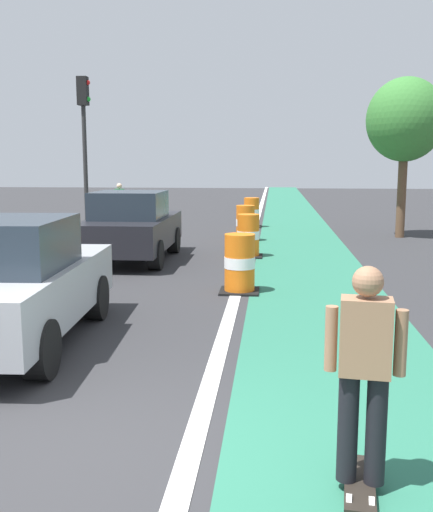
# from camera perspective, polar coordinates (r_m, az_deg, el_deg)

# --- Properties ---
(ground_plane) EXTENTS (100.00, 100.00, 0.00)m
(ground_plane) POSITION_cam_1_polar(r_m,az_deg,el_deg) (5.29, -12.94, -18.20)
(ground_plane) COLOR #2D2D30
(bike_lane_strip) EXTENTS (2.50, 80.00, 0.01)m
(bike_lane_strip) POSITION_cam_1_polar(r_m,az_deg,el_deg) (16.64, 8.33, 0.70)
(bike_lane_strip) COLOR #286B51
(bike_lane_strip) RESTS_ON ground
(lane_divider_stripe) EXTENTS (0.20, 80.00, 0.01)m
(lane_divider_stripe) POSITION_cam_1_polar(r_m,az_deg,el_deg) (16.64, 3.16, 0.78)
(lane_divider_stripe) COLOR silver
(lane_divider_stripe) RESTS_ON ground
(skateboarder_on_lane) EXTENTS (0.57, 0.82, 1.69)m
(skateboarder_on_lane) POSITION_cam_1_polar(r_m,az_deg,el_deg) (4.44, 14.05, -10.88)
(skateboarder_on_lane) COLOR black
(skateboarder_on_lane) RESTS_ON ground
(parked_sedan_nearest) EXTENTS (2.10, 4.20, 1.70)m
(parked_sedan_nearest) POSITION_cam_1_polar(r_m,az_deg,el_deg) (8.20, -19.49, -2.50)
(parked_sedan_nearest) COLOR #9EA0A5
(parked_sedan_nearest) RESTS_ON ground
(parked_sedan_second) EXTENTS (1.95, 4.12, 1.70)m
(parked_sedan_second) POSITION_cam_1_polar(r_m,az_deg,el_deg) (14.58, -8.20, 2.81)
(parked_sedan_second) COLOR black
(parked_sedan_second) RESTS_ON ground
(traffic_barrel_front) EXTENTS (0.73, 0.73, 1.09)m
(traffic_barrel_front) POSITION_cam_1_polar(r_m,az_deg,el_deg) (10.94, 2.24, -0.78)
(traffic_barrel_front) COLOR orange
(traffic_barrel_front) RESTS_ON ground
(traffic_barrel_mid) EXTENTS (0.73, 0.73, 1.09)m
(traffic_barrel_mid) POSITION_cam_1_polar(r_m,az_deg,el_deg) (15.05, 3.08, 1.93)
(traffic_barrel_mid) COLOR orange
(traffic_barrel_mid) RESTS_ON ground
(traffic_barrel_back) EXTENTS (0.73, 0.73, 1.09)m
(traffic_barrel_back) POSITION_cam_1_polar(r_m,az_deg,el_deg) (18.07, 2.80, 3.13)
(traffic_barrel_back) COLOR orange
(traffic_barrel_back) RESTS_ON ground
(traffic_barrel_far) EXTENTS (0.73, 0.73, 1.09)m
(traffic_barrel_far) POSITION_cam_1_polar(r_m,az_deg,el_deg) (21.92, 3.40, 4.18)
(traffic_barrel_far) COLOR orange
(traffic_barrel_far) RESTS_ON ground
(traffic_light_corner) EXTENTS (0.41, 0.32, 5.10)m
(traffic_light_corner) POSITION_cam_1_polar(r_m,az_deg,el_deg) (20.09, -12.63, 12.00)
(traffic_light_corner) COLOR #2D2D2D
(traffic_light_corner) RESTS_ON ground
(pedestrian_crossing) EXTENTS (0.34, 0.20, 1.61)m
(pedestrian_crossing) POSITION_cam_1_polar(r_m,az_deg,el_deg) (22.50, -9.32, 5.05)
(pedestrian_crossing) COLOR #33333D
(pedestrian_crossing) RESTS_ON ground
(street_tree_sidewalk) EXTENTS (2.40, 2.40, 5.00)m
(street_tree_sidewalk) POSITION_cam_1_polar(r_m,az_deg,el_deg) (19.78, 17.73, 12.33)
(street_tree_sidewalk) COLOR brown
(street_tree_sidewalk) RESTS_ON ground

